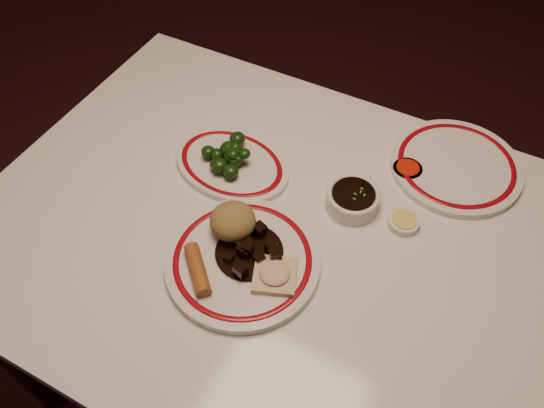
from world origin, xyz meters
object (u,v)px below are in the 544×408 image
(stirfry_heap, at_px, (252,250))
(soy_bowl, at_px, (353,200))
(spring_roll, at_px, (198,269))
(rice_mound, at_px, (233,221))
(broccoli_plate, at_px, (232,164))
(dining_table, at_px, (274,254))
(broccoli_pile, at_px, (229,155))
(fried_wonton, at_px, (275,274))
(main_plate, at_px, (243,261))

(stirfry_heap, distance_m, soy_bowl, 0.24)
(soy_bowl, bearing_deg, spring_roll, -122.47)
(rice_mound, bearing_deg, stirfry_heap, -27.13)
(stirfry_heap, xyz_separation_m, broccoli_plate, (-0.15, 0.19, -0.02))
(dining_table, distance_m, broccoli_pile, 0.23)
(spring_roll, distance_m, broccoli_pile, 0.29)
(fried_wonton, bearing_deg, spring_roll, -155.55)
(spring_roll, xyz_separation_m, broccoli_plate, (-0.09, 0.27, -0.02))
(broccoli_plate, bearing_deg, soy_bowl, 4.43)
(rice_mound, relative_size, broccoli_pile, 0.73)
(rice_mound, distance_m, fried_wonton, 0.13)
(main_plate, bearing_deg, spring_roll, -130.57)
(broccoli_plate, bearing_deg, broccoli_pile, -161.21)
(fried_wonton, height_order, broccoli_pile, broccoli_pile)
(stirfry_heap, bearing_deg, spring_roll, -127.69)
(dining_table, relative_size, fried_wonton, 11.83)
(main_plate, bearing_deg, stirfry_heap, 64.02)
(fried_wonton, relative_size, stirfry_heap, 0.77)
(main_plate, height_order, soy_bowl, soy_bowl)
(dining_table, distance_m, fried_wonton, 0.17)
(main_plate, relative_size, fried_wonton, 3.87)
(spring_roll, relative_size, fried_wonton, 1.04)
(spring_roll, bearing_deg, fried_wonton, -21.58)
(stirfry_heap, height_order, soy_bowl, stirfry_heap)
(broccoli_plate, height_order, broccoli_pile, broccoli_pile)
(broccoli_pile, distance_m, soy_bowl, 0.28)
(broccoli_pile, bearing_deg, main_plate, -53.95)
(fried_wonton, xyz_separation_m, soy_bowl, (0.06, 0.23, -0.01))
(rice_mound, distance_m, spring_roll, 0.12)
(dining_table, bearing_deg, spring_roll, -113.12)
(dining_table, relative_size, spring_roll, 11.41)
(broccoli_pile, bearing_deg, soy_bowl, 4.63)
(dining_table, height_order, spring_roll, spring_roll)
(main_plate, xyz_separation_m, broccoli_plate, (-0.15, 0.21, -0.00))
(soy_bowl, bearing_deg, fried_wonton, -103.83)
(dining_table, xyz_separation_m, stirfry_heap, (-0.01, -0.08, 0.12))
(broccoli_plate, bearing_deg, stirfry_heap, -50.36)
(broccoli_pile, bearing_deg, stirfry_heap, -49.50)
(dining_table, distance_m, stirfry_heap, 0.14)
(dining_table, height_order, fried_wonton, fried_wonton)
(spring_roll, height_order, soy_bowl, spring_roll)
(spring_roll, distance_m, fried_wonton, 0.14)
(spring_roll, xyz_separation_m, stirfry_heap, (0.07, 0.09, -0.00))
(fried_wonton, relative_size, broccoli_plate, 0.35)
(broccoli_plate, relative_size, broccoli_pile, 2.34)
(stirfry_heap, xyz_separation_m, broccoli_pile, (-0.16, 0.19, 0.01))
(main_plate, distance_m, rice_mound, 0.08)
(spring_roll, relative_size, soy_bowl, 0.98)
(spring_roll, distance_m, soy_bowl, 0.35)
(rice_mound, bearing_deg, soy_bowl, 45.32)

